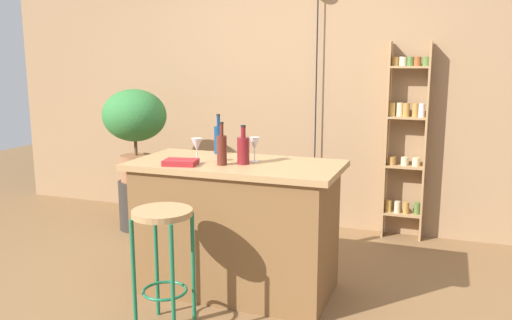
# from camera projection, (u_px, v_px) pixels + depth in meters

# --- Properties ---
(ground) EXTENTS (12.00, 12.00, 0.00)m
(ground) POSITION_uv_depth(u_px,v_px,m) (219.00, 307.00, 3.38)
(ground) COLOR brown
(back_wall) EXTENTS (6.40, 0.10, 2.80)m
(back_wall) POSITION_uv_depth(u_px,v_px,m) (302.00, 77.00, 4.92)
(back_wall) COLOR #997551
(back_wall) RESTS_ON ground
(kitchen_counter) EXTENTS (1.39, 0.69, 0.89)m
(kitchen_counter) POSITION_uv_depth(u_px,v_px,m) (236.00, 226.00, 3.57)
(kitchen_counter) COLOR brown
(kitchen_counter) RESTS_ON ground
(bar_stool) EXTENTS (0.35, 0.35, 0.72)m
(bar_stool) POSITION_uv_depth(u_px,v_px,m) (163.00, 241.00, 3.03)
(bar_stool) COLOR #196642
(bar_stool) RESTS_ON ground
(spice_shelf) EXTENTS (0.34, 0.14, 1.71)m
(spice_shelf) POSITION_uv_depth(u_px,v_px,m) (406.00, 137.00, 4.55)
(spice_shelf) COLOR #A87F51
(spice_shelf) RESTS_ON ground
(plant_stool) EXTENTS (0.35, 0.35, 0.46)m
(plant_stool) POSITION_uv_depth(u_px,v_px,m) (138.00, 205.00, 4.93)
(plant_stool) COLOR #2D2823
(plant_stool) RESTS_ON ground
(potted_plant) EXTENTS (0.59, 0.53, 0.84)m
(potted_plant) POSITION_uv_depth(u_px,v_px,m) (135.00, 122.00, 4.78)
(potted_plant) COLOR #935B3D
(potted_plant) RESTS_ON plant_stool
(bottle_vinegar) EXTENTS (0.06, 0.06, 0.29)m
(bottle_vinegar) POSITION_uv_depth(u_px,v_px,m) (219.00, 139.00, 3.80)
(bottle_vinegar) COLOR navy
(bottle_vinegar) RESTS_ON kitchen_counter
(bottle_soda_blue) EXTENTS (0.08, 0.08, 0.25)m
(bottle_soda_blue) POSITION_uv_depth(u_px,v_px,m) (243.00, 150.00, 3.42)
(bottle_soda_blue) COLOR maroon
(bottle_soda_blue) RESTS_ON kitchen_counter
(bottle_olive_oil) EXTENTS (0.06, 0.06, 0.28)m
(bottle_olive_oil) POSITION_uv_depth(u_px,v_px,m) (222.00, 149.00, 3.38)
(bottle_olive_oil) COLOR #5B2319
(bottle_olive_oil) RESTS_ON kitchen_counter
(wine_glass_left) EXTENTS (0.07, 0.07, 0.16)m
(wine_glass_left) POSITION_uv_depth(u_px,v_px,m) (255.00, 144.00, 3.49)
(wine_glass_left) COLOR silver
(wine_glass_left) RESTS_ON kitchen_counter
(wine_glass_center) EXTENTS (0.07, 0.07, 0.16)m
(wine_glass_center) POSITION_uv_depth(u_px,v_px,m) (197.00, 145.00, 3.45)
(wine_glass_center) COLOR silver
(wine_glass_center) RESTS_ON kitchen_counter
(cookbook) EXTENTS (0.23, 0.19, 0.03)m
(cookbook) POSITION_uv_depth(u_px,v_px,m) (181.00, 162.00, 3.40)
(cookbook) COLOR maroon
(cookbook) RESTS_ON kitchen_counter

